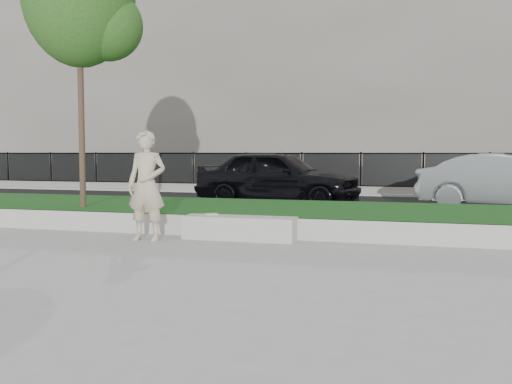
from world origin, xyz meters
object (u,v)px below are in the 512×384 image
(car_dark, at_px, (278,178))
(car_silver, at_px, (507,182))
(man, at_px, (147,186))
(stone_bench, at_px, (239,228))
(book, at_px, (211,214))

(car_dark, distance_m, car_silver, 6.31)
(man, xyz_separation_m, car_dark, (0.77, 6.88, -0.14))
(stone_bench, bearing_deg, man, -160.97)
(stone_bench, bearing_deg, book, 168.51)
(car_dark, bearing_deg, car_silver, -77.25)
(car_silver, bearing_deg, man, 145.14)
(car_silver, bearing_deg, book, 146.78)
(stone_bench, xyz_separation_m, book, (-0.60, 0.12, 0.23))
(stone_bench, xyz_separation_m, car_dark, (-0.83, 6.33, 0.65))
(man, xyz_separation_m, book, (1.00, 0.67, -0.56))
(stone_bench, bearing_deg, car_dark, 97.45)
(stone_bench, relative_size, car_silver, 0.45)
(stone_bench, xyz_separation_m, car_silver, (5.46, 6.87, 0.59))
(book, relative_size, car_dark, 0.05)
(stone_bench, relative_size, book, 9.25)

